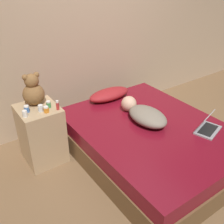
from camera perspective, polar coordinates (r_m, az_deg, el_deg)
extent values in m
plane|color=brown|center=(3.20, 7.88, -9.34)|extent=(12.00, 12.00, 0.00)
cube|color=tan|center=(3.57, -4.84, 18.26)|extent=(8.00, 0.06, 2.60)
cube|color=brown|center=(3.13, 8.03, -7.56)|extent=(1.51, 1.95, 0.25)
cube|color=maroon|center=(3.01, 8.31, -4.36)|extent=(1.48, 1.91, 0.17)
cube|color=tan|center=(3.05, -15.08, -4.63)|extent=(0.42, 0.46, 0.67)
ellipsoid|color=maroon|center=(3.47, -0.58, 3.87)|extent=(0.59, 0.27, 0.14)
ellipsoid|color=gray|center=(2.97, 7.74, -0.93)|extent=(0.34, 0.52, 0.16)
sphere|color=#DBAD8E|center=(3.19, 3.69, 1.81)|extent=(0.19, 0.19, 0.19)
cylinder|color=#DBAD8E|center=(3.10, 9.42, -0.72)|extent=(0.06, 0.23, 0.06)
cube|color=#9E9EA3|center=(3.02, 20.14, -3.72)|extent=(0.37, 0.28, 0.02)
cube|color=black|center=(3.02, 20.17, -3.57)|extent=(0.29, 0.21, 0.00)
cube|color=#9E9EA3|center=(2.99, 19.47, -1.81)|extent=(0.33, 0.18, 0.18)
cube|color=black|center=(2.99, 19.47, -1.81)|extent=(0.29, 0.16, 0.16)
sphere|color=brown|center=(2.92, -16.68, 3.70)|extent=(0.23, 0.23, 0.23)
sphere|color=brown|center=(2.85, -17.13, 6.51)|extent=(0.15, 0.15, 0.15)
sphere|color=brown|center=(2.82, -18.44, 7.18)|extent=(0.06, 0.06, 0.06)
sphere|color=brown|center=(2.85, -16.15, 7.79)|extent=(0.06, 0.06, 0.06)
cylinder|color=#B72D2D|center=(2.78, -11.75, 1.28)|extent=(0.03, 0.03, 0.08)
cylinder|color=white|center=(2.76, -11.86, 2.22)|extent=(0.03, 0.03, 0.02)
cylinder|color=orange|center=(2.76, -14.10, 0.42)|extent=(0.05, 0.05, 0.05)
cylinder|color=white|center=(2.74, -14.18, 1.03)|extent=(0.05, 0.05, 0.01)
cylinder|color=#3D8E4C|center=(2.85, -13.63, 1.50)|extent=(0.05, 0.05, 0.06)
cylinder|color=white|center=(2.83, -13.72, 2.16)|extent=(0.04, 0.04, 0.02)
cylinder|color=silver|center=(2.79, -15.25, 0.68)|extent=(0.05, 0.05, 0.06)
cylinder|color=white|center=(2.78, -15.35, 1.33)|extent=(0.05, 0.05, 0.02)
cylinder|color=#3866B2|center=(2.82, -18.06, 0.51)|extent=(0.05, 0.05, 0.06)
cylinder|color=white|center=(2.80, -18.18, 1.17)|extent=(0.05, 0.05, 0.02)
cylinder|color=white|center=(2.74, -18.41, -0.48)|extent=(0.05, 0.05, 0.05)
cylinder|color=white|center=(2.72, -18.52, 0.14)|extent=(0.05, 0.05, 0.02)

